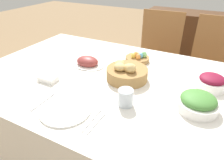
{
  "coord_description": "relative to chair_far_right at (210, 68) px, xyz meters",
  "views": [
    {
      "loc": [
        0.51,
        -1.0,
        1.38
      ],
      "look_at": [
        0.03,
        -0.09,
        0.78
      ],
      "focal_mm": 32.0,
      "sensor_mm": 36.0,
      "label": 1
    }
  ],
  "objects": [
    {
      "name": "beet_salad_bowl",
      "position": [
        0.01,
        -0.78,
        0.26
      ],
      "size": [
        0.17,
        0.17,
        0.09
      ],
      "color": "white",
      "rests_on": "dining_table"
    },
    {
      "name": "ham_platter",
      "position": [
        -0.81,
        -0.85,
        0.24
      ],
      "size": [
        0.25,
        0.18,
        0.07
      ],
      "color": "white",
      "rests_on": "dining_table"
    },
    {
      "name": "ground_plane",
      "position": [
        -0.55,
        -0.94,
        -0.52
      ],
      "size": [
        12.0,
        12.0,
        0.0
      ],
      "primitive_type": "plane",
      "color": "#937551"
    },
    {
      "name": "chair_far_right",
      "position": [
        0.0,
        0.0,
        0.0
      ],
      "size": [
        0.44,
        0.44,
        0.99
      ],
      "rotation": [
        0.0,
        0.0,
        -0.05
      ],
      "color": "brown",
      "rests_on": "ground"
    },
    {
      "name": "sideboard",
      "position": [
        -0.31,
        0.8,
        -0.09
      ],
      "size": [
        1.18,
        0.44,
        0.86
      ],
      "color": "#4C2D19",
      "rests_on": "ground"
    },
    {
      "name": "butter_dish",
      "position": [
        -0.91,
        -1.16,
        0.23
      ],
      "size": [
        0.12,
        0.07,
        0.03
      ],
      "color": "white",
      "rests_on": "dining_table"
    },
    {
      "name": "spoon",
      "position": [
        -0.43,
        -1.35,
        0.22
      ],
      "size": [
        0.01,
        0.17,
        0.0
      ],
      "rotation": [
        0.0,
        0.0,
        -0.01
      ],
      "color": "#B7B7BC",
      "rests_on": "dining_table"
    },
    {
      "name": "drinking_cup",
      "position": [
        -0.37,
        -1.16,
        0.26
      ],
      "size": [
        0.08,
        0.08,
        0.09
      ],
      "color": "silver",
      "rests_on": "dining_table"
    },
    {
      "name": "chair_far_center",
      "position": [
        -0.53,
        0.0,
        0.0
      ],
      "size": [
        0.44,
        0.44,
        0.99
      ],
      "rotation": [
        0.0,
        0.0,
        0.04
      ],
      "color": "brown",
      "rests_on": "ground"
    },
    {
      "name": "bread_basket",
      "position": [
        -0.48,
        -0.91,
        0.27
      ],
      "size": [
        0.26,
        0.26,
        0.13
      ],
      "color": "#9E7542",
      "rests_on": "dining_table"
    },
    {
      "name": "fork",
      "position": [
        -0.77,
        -1.35,
        0.22
      ],
      "size": [
        0.01,
        0.17,
        0.0
      ],
      "rotation": [
        0.0,
        0.0,
        0.01
      ],
      "color": "#B7B7BC",
      "rests_on": "dining_table"
    },
    {
      "name": "dining_table",
      "position": [
        -0.55,
        -0.94,
        -0.15
      ],
      "size": [
        1.88,
        1.19,
        0.74
      ],
      "color": "white",
      "rests_on": "ground"
    },
    {
      "name": "knife",
      "position": [
        -0.46,
        -1.35,
        0.22
      ],
      "size": [
        0.01,
        0.17,
        0.0
      ],
      "rotation": [
        0.0,
        0.0,
        0.01
      ],
      "color": "#B7B7BC",
      "rests_on": "dining_table"
    },
    {
      "name": "dinner_plate",
      "position": [
        -0.62,
        -1.35,
        0.22
      ],
      "size": [
        0.26,
        0.26,
        0.01
      ],
      "color": "white",
      "rests_on": "dining_table"
    },
    {
      "name": "egg_basket",
      "position": [
        -0.51,
        -0.62,
        0.24
      ],
      "size": [
        0.18,
        0.18,
        0.08
      ],
      "color": "#9E7542",
      "rests_on": "dining_table"
    },
    {
      "name": "green_salad_bowl",
      "position": [
        -0.04,
        -1.03,
        0.26
      ],
      "size": [
        0.21,
        0.21,
        0.09
      ],
      "color": "white",
      "rests_on": "dining_table"
    }
  ]
}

